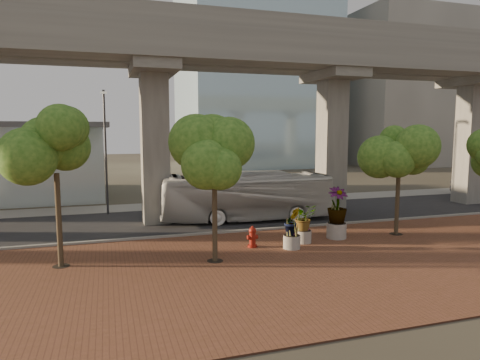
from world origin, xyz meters
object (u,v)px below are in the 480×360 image
object	(u,v)px
fire_hydrant	(252,237)
planter_front	(304,219)
parked_car	(477,185)
transit_bus	(248,197)

from	to	relation	value
fire_hydrant	planter_front	world-z (taller)	planter_front
parked_car	fire_hydrant	size ratio (longest dim) A/B	4.91
transit_bus	planter_front	size ratio (longest dim) A/B	5.56
planter_front	transit_bus	bearing A→B (deg)	99.25
fire_hydrant	planter_front	distance (m)	2.81
planter_front	fire_hydrant	bearing A→B (deg)	-179.52
transit_bus	fire_hydrant	bearing A→B (deg)	168.67
transit_bus	planter_front	bearing A→B (deg)	-165.86
parked_car	planter_front	bearing A→B (deg)	103.88
planter_front	parked_car	bearing A→B (deg)	25.44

